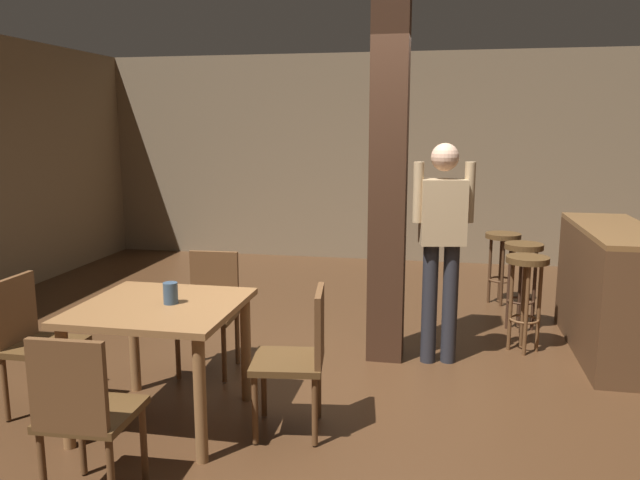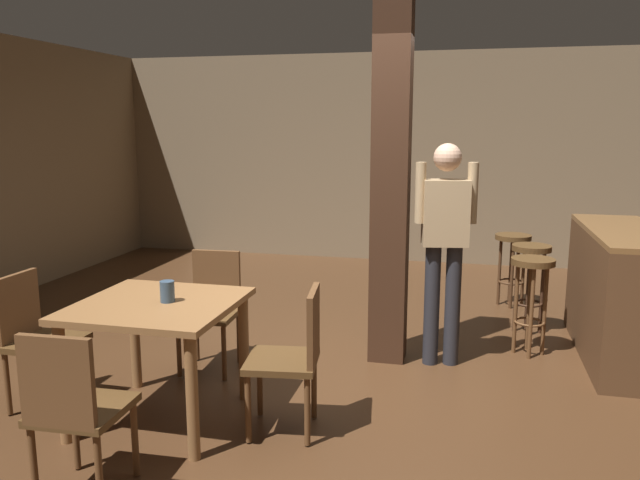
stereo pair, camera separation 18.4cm
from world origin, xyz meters
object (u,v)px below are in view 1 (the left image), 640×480
(napkin_cup, at_px, (171,293))
(bar_stool_far, at_px, (502,251))
(chair_west, at_px, (33,337))
(bar_stool_mid, at_px, (523,266))
(chair_south, at_px, (83,410))
(chair_north, at_px, (210,305))
(dining_table, at_px, (161,324))
(bar_counter, at_px, (600,289))
(chair_east, at_px, (300,353))
(standing_person, at_px, (442,237))
(bar_stool_near, at_px, (526,281))

(napkin_cup, distance_m, bar_stool_far, 3.89)
(chair_west, xyz_separation_m, bar_stool_mid, (3.30, 2.34, 0.09))
(chair_south, relative_size, bar_stool_mid, 1.11)
(chair_north, bearing_deg, bar_stool_mid, 30.38)
(dining_table, height_order, napkin_cup, napkin_cup)
(napkin_cup, bearing_deg, bar_stool_mid, 44.34)
(chair_west, xyz_separation_m, chair_north, (0.86, 0.91, 0.00))
(chair_south, relative_size, bar_counter, 0.53)
(chair_east, bearing_deg, bar_counter, 40.96)
(chair_south, bearing_deg, chair_west, 135.45)
(dining_table, bearing_deg, chair_west, -178.77)
(chair_west, distance_m, bar_stool_far, 4.52)
(dining_table, relative_size, standing_person, 0.56)
(dining_table, relative_size, bar_stool_near, 1.20)
(dining_table, distance_m, chair_west, 0.89)
(chair_south, height_order, bar_stool_near, chair_south)
(standing_person, bearing_deg, bar_stool_far, 70.77)
(bar_counter, height_order, bar_stool_far, bar_counter)
(chair_south, bearing_deg, dining_table, 91.14)
(chair_west, bearing_deg, napkin_cup, 2.22)
(dining_table, bearing_deg, bar_counter, 32.01)
(chair_north, bearing_deg, chair_east, -43.64)
(bar_stool_far, bearing_deg, chair_north, -135.66)
(chair_south, distance_m, napkin_cup, 0.98)
(chair_west, height_order, bar_stool_near, chair_west)
(chair_south, distance_m, chair_east, 1.27)
(chair_east, bearing_deg, chair_south, -132.32)
(chair_east, distance_m, bar_stool_near, 2.28)
(chair_south, distance_m, bar_stool_mid, 4.02)
(chair_west, height_order, chair_east, same)
(bar_counter, height_order, bar_stool_near, bar_counter)
(bar_stool_mid, bearing_deg, bar_stool_near, -93.98)
(chair_south, height_order, chair_west, same)
(bar_stool_far, bearing_deg, bar_counter, -63.53)
(chair_west, bearing_deg, chair_north, 46.54)
(chair_north, xyz_separation_m, standing_person, (1.71, 0.48, 0.50))
(chair_east, bearing_deg, dining_table, -177.67)
(chair_west, distance_m, standing_person, 2.96)
(chair_south, relative_size, chair_west, 1.00)
(dining_table, distance_m, standing_person, 2.20)
(chair_south, height_order, chair_north, same)
(chair_north, height_order, bar_stool_near, chair_north)
(chair_west, height_order, chair_north, same)
(napkin_cup, bearing_deg, chair_south, -92.89)
(chair_east, xyz_separation_m, bar_stool_mid, (1.54, 2.28, 0.09))
(chair_east, height_order, bar_stool_mid, chair_east)
(dining_table, distance_m, bar_counter, 3.51)
(dining_table, relative_size, chair_east, 1.08)
(bar_counter, xyz_separation_m, bar_stool_mid, (-0.55, 0.46, 0.06))
(chair_south, relative_size, chair_east, 1.00)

